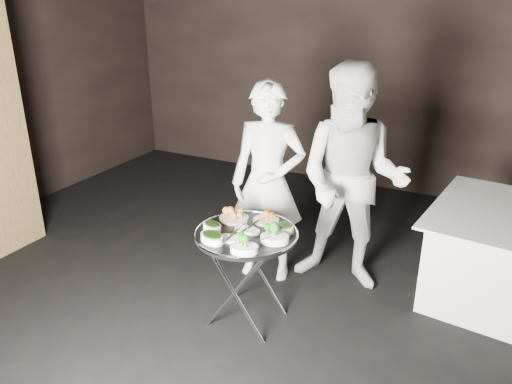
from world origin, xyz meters
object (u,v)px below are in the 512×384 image
at_px(serving_tray, 246,234).
at_px(tray_stand, 246,274).
at_px(waiter_right, 352,181).
at_px(waiter_left, 268,183).

bearing_deg(serving_tray, tray_stand, 180.00).
distance_m(serving_tray, waiter_right, 0.97).
bearing_deg(serving_tray, waiter_right, 60.07).
height_order(waiter_left, waiter_right, waiter_right).
relative_size(tray_stand, serving_tray, 0.97).
bearing_deg(serving_tray, waiter_left, 103.19).
bearing_deg(tray_stand, waiter_left, 103.19).
relative_size(waiter_left, waiter_right, 0.92).
xyz_separation_m(serving_tray, waiter_right, (0.48, 0.83, 0.19)).
xyz_separation_m(serving_tray, waiter_left, (-0.16, 0.66, 0.11)).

